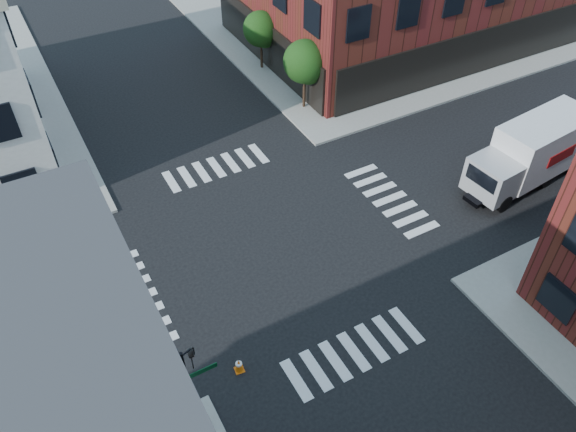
{
  "coord_description": "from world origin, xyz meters",
  "views": [
    {
      "loc": [
        -8.67,
        -17.11,
        19.66
      ],
      "look_at": [
        0.29,
        -0.91,
        2.5
      ],
      "focal_mm": 35.0,
      "sensor_mm": 36.0,
      "label": 1
    }
  ],
  "objects": [
    {
      "name": "sidewalk_ne",
      "position": [
        21.0,
        21.0,
        0.07
      ],
      "size": [
        30.0,
        30.0,
        0.15
      ],
      "primitive_type": "cube",
      "color": "gray",
      "rests_on": "ground"
    },
    {
      "name": "ground",
      "position": [
        0.0,
        0.0,
        0.0
      ],
      "size": [
        120.0,
        120.0,
        0.0
      ],
      "primitive_type": "plane",
      "color": "black",
      "rests_on": "ground"
    },
    {
      "name": "tree_near",
      "position": [
        7.56,
        9.98,
        3.16
      ],
      "size": [
        2.69,
        2.69,
        4.49
      ],
      "color": "black",
      "rests_on": "ground"
    },
    {
      "name": "signal_pole",
      "position": [
        -6.72,
        -6.68,
        2.86
      ],
      "size": [
        1.29,
        1.24,
        4.6
      ],
      "color": "black",
      "rests_on": "ground"
    },
    {
      "name": "box_truck",
      "position": [
        14.47,
        -2.21,
        1.86
      ],
      "size": [
        8.05,
        3.13,
        3.57
      ],
      "rotation": [
        0.0,
        0.0,
        0.1
      ],
      "color": "silver",
      "rests_on": "ground"
    },
    {
      "name": "tree_far",
      "position": [
        7.56,
        15.98,
        2.87
      ],
      "size": [
        2.43,
        2.43,
        4.07
      ],
      "color": "black",
      "rests_on": "ground"
    },
    {
      "name": "traffic_cone",
      "position": [
        -4.46,
        -5.51,
        0.33
      ],
      "size": [
        0.41,
        0.41,
        0.68
      ],
      "rotation": [
        0.0,
        0.0,
        -0.11
      ],
      "color": "#DC5E09",
      "rests_on": "ground"
    }
  ]
}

